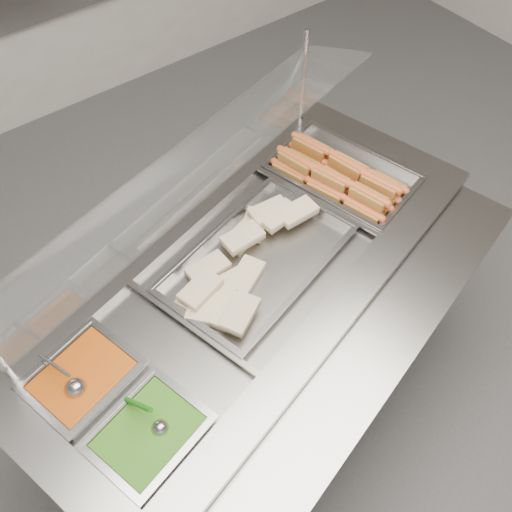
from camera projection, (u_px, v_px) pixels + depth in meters
ground at (294, 444)px, 2.26m from camera, size 6.00×6.00×0.00m
steam_counter at (249, 332)px, 2.12m from camera, size 1.80×1.14×0.80m
tray_rail at (368, 354)px, 1.66m from camera, size 1.60×0.71×0.05m
sneeze_guard at (193, 167)px, 1.62m from camera, size 1.48×0.62×0.39m
pan_hotdogs at (341, 179)px, 2.10m from camera, size 0.42×0.55×0.09m
pan_wraps at (258, 262)px, 1.85m from camera, size 0.67×0.50×0.06m
pan_beans at (85, 381)px, 1.60m from camera, size 0.31×0.27×0.09m
pan_peas at (150, 437)px, 1.51m from camera, size 0.31×0.27×0.09m
hotdogs_in_buns at (338, 176)px, 2.05m from camera, size 0.32×0.49×0.10m
tortilla_wraps at (239, 261)px, 1.81m from camera, size 0.59×0.41×0.06m
ladle at (75, 387)px, 1.55m from camera, size 0.07×0.17×0.12m
serving_spoon at (156, 424)px, 1.48m from camera, size 0.06×0.15×0.13m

